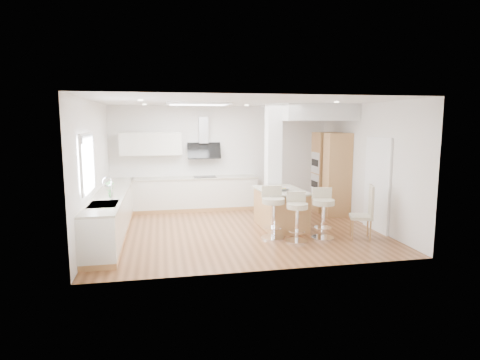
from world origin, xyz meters
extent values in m
plane|color=brown|center=(0.00, 0.00, 0.00)|extent=(6.00, 6.00, 0.00)
cube|color=silver|center=(0.00, 0.00, 0.00)|extent=(6.00, 5.00, 0.02)
cube|color=white|center=(0.00, 2.50, 1.40)|extent=(6.00, 0.04, 2.80)
cube|color=white|center=(-3.00, 0.00, 1.40)|extent=(0.04, 5.00, 2.80)
cube|color=white|center=(3.00, 0.00, 1.40)|extent=(0.04, 5.00, 2.80)
cube|color=white|center=(-0.80, 0.60, 2.77)|extent=(1.40, 0.95, 0.05)
cube|color=white|center=(-0.80, 0.60, 2.76)|extent=(1.25, 0.80, 0.03)
cylinder|color=white|center=(-2.00, 1.50, 2.78)|extent=(0.10, 0.10, 0.02)
cylinder|color=white|center=(-2.00, -0.50, 2.78)|extent=(0.10, 0.10, 0.02)
cylinder|color=white|center=(0.50, 1.50, 2.78)|extent=(0.10, 0.10, 0.02)
cylinder|color=white|center=(2.00, 1.00, 2.78)|extent=(0.10, 0.10, 0.02)
cylinder|color=white|center=(2.00, -0.50, 2.78)|extent=(0.10, 0.10, 0.02)
cube|color=white|center=(-2.96, -0.90, 1.65)|extent=(0.03, 1.15, 0.95)
cube|color=white|center=(-2.95, -0.90, 2.15)|extent=(0.04, 1.28, 0.06)
cube|color=white|center=(-2.95, -0.90, 1.15)|extent=(0.04, 1.28, 0.06)
cube|color=white|center=(-2.95, -1.51, 1.65)|extent=(0.04, 0.06, 0.95)
cube|color=white|center=(-2.95, -0.29, 1.65)|extent=(0.04, 0.06, 0.95)
cube|color=#B0B3B8|center=(-2.94, -0.90, 2.08)|extent=(0.03, 1.18, 0.14)
cube|color=#4E453D|center=(2.99, -0.60, 1.00)|extent=(0.02, 0.90, 2.00)
cube|color=white|center=(2.97, -0.60, 1.00)|extent=(0.05, 1.00, 2.10)
cube|color=tan|center=(-2.70, 0.25, 0.05)|extent=(0.60, 4.50, 0.10)
cube|color=silver|center=(-2.70, 0.25, 0.48)|extent=(0.60, 4.50, 0.76)
cube|color=beige|center=(-2.70, 0.25, 0.88)|extent=(0.63, 4.50, 0.04)
cube|color=silver|center=(-2.70, -1.00, 0.89)|extent=(0.50, 0.75, 0.02)
cube|color=silver|center=(-2.70, -1.18, 0.84)|extent=(0.40, 0.34, 0.10)
cube|color=silver|center=(-2.70, -0.82, 0.84)|extent=(0.40, 0.34, 0.10)
cylinder|color=white|center=(-2.58, -0.70, 1.08)|extent=(0.02, 0.02, 0.36)
torus|color=white|center=(-2.65, -0.70, 1.26)|extent=(0.18, 0.02, 0.18)
imported|color=#448342|center=(-2.65, -0.35, 1.06)|extent=(0.17, 0.12, 0.33)
cube|color=tan|center=(-0.75, 2.20, 0.05)|extent=(3.30, 0.60, 0.10)
cube|color=silver|center=(-0.75, 2.20, 0.48)|extent=(3.30, 0.60, 0.76)
cube|color=beige|center=(-0.75, 2.20, 0.88)|extent=(3.33, 0.63, 0.04)
cube|color=black|center=(-0.50, 2.20, 0.91)|extent=(0.60, 0.40, 0.01)
cube|color=silver|center=(-1.90, 2.33, 1.80)|extent=(1.60, 0.34, 0.60)
cube|color=silver|center=(-0.50, 2.40, 2.15)|extent=(0.25, 0.18, 0.70)
cube|color=black|center=(-0.50, 2.32, 1.60)|extent=(0.90, 0.26, 0.44)
cube|color=white|center=(1.05, 0.95, 1.40)|extent=(0.35, 0.35, 2.80)
cube|color=silver|center=(2.10, 1.40, 2.60)|extent=(1.78, 2.20, 0.40)
cube|color=tan|center=(2.68, 1.50, 1.05)|extent=(0.62, 0.62, 2.10)
cube|color=tan|center=(2.68, 0.80, 1.05)|extent=(0.62, 0.40, 2.10)
cube|color=silver|center=(2.37, 1.50, 1.30)|extent=(0.02, 0.55, 0.55)
cube|color=silver|center=(2.37, 1.50, 0.72)|extent=(0.02, 0.55, 0.55)
cube|color=black|center=(2.36, 1.50, 1.30)|extent=(0.01, 0.45, 0.18)
cube|color=black|center=(2.36, 1.50, 0.72)|extent=(0.01, 0.45, 0.18)
cube|color=tan|center=(0.98, 0.02, 0.42)|extent=(0.94, 1.40, 0.83)
cube|color=beige|center=(0.98, 0.02, 0.85)|extent=(1.03, 1.48, 0.04)
imported|color=gray|center=(0.99, -0.12, 0.90)|extent=(0.26, 0.26, 0.06)
sphere|color=orange|center=(1.03, -0.12, 0.90)|extent=(0.07, 0.07, 0.07)
sphere|color=orange|center=(0.95, -0.10, 0.90)|extent=(0.07, 0.07, 0.07)
sphere|color=olive|center=(0.99, -0.16, 0.90)|extent=(0.07, 0.07, 0.07)
cylinder|color=white|center=(0.57, -0.80, 0.02)|extent=(0.50, 0.50, 0.03)
cylinder|color=white|center=(0.57, -0.80, 0.38)|extent=(0.08, 0.08, 0.71)
cylinder|color=white|center=(0.57, -0.80, 0.24)|extent=(0.39, 0.39, 0.02)
cylinder|color=beige|center=(0.57, -0.80, 0.79)|extent=(0.48, 0.48, 0.11)
cube|color=beige|center=(0.58, -0.62, 0.95)|extent=(0.42, 0.07, 0.24)
cylinder|color=white|center=(0.98, -1.09, 0.02)|extent=(0.51, 0.51, 0.03)
cylinder|color=white|center=(0.98, -1.09, 0.35)|extent=(0.08, 0.08, 0.66)
cylinder|color=white|center=(0.98, -1.09, 0.22)|extent=(0.40, 0.40, 0.02)
cylinder|color=beige|center=(0.98, -1.09, 0.73)|extent=(0.49, 0.49, 0.10)
cube|color=beige|center=(1.00, -0.93, 0.88)|extent=(0.39, 0.11, 0.22)
cylinder|color=white|center=(1.57, -0.99, 0.02)|extent=(0.53, 0.53, 0.03)
cylinder|color=white|center=(1.57, -0.99, 0.37)|extent=(0.09, 0.09, 0.69)
cylinder|color=white|center=(1.57, -0.99, 0.23)|extent=(0.41, 0.41, 0.02)
cylinder|color=beige|center=(1.57, -0.99, 0.76)|extent=(0.51, 0.51, 0.11)
cube|color=beige|center=(1.60, -0.82, 0.92)|extent=(0.40, 0.12, 0.23)
cube|color=beige|center=(2.33, -1.12, 0.45)|extent=(0.55, 0.55, 0.06)
cube|color=beige|center=(2.51, -1.19, 0.77)|extent=(0.18, 0.39, 0.69)
cylinder|color=tan|center=(2.11, -1.23, 0.21)|extent=(0.04, 0.04, 0.42)
cylinder|color=tan|center=(2.23, -0.90, 0.21)|extent=(0.04, 0.04, 0.42)
cylinder|color=tan|center=(2.44, -1.34, 0.21)|extent=(0.04, 0.04, 0.42)
cylinder|color=tan|center=(2.56, -1.02, 0.21)|extent=(0.04, 0.04, 0.42)
camera|label=1|loc=(-1.64, -8.49, 2.39)|focal=30.00mm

